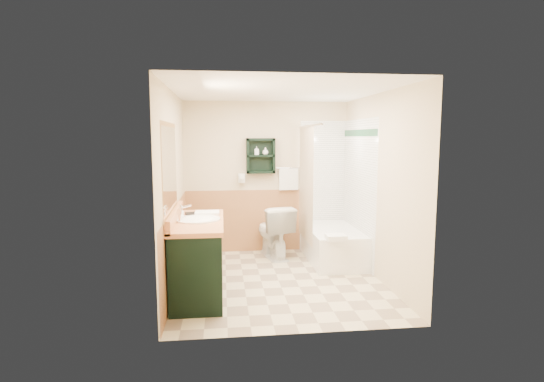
{
  "coord_description": "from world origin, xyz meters",
  "views": [
    {
      "loc": [
        -0.7,
        -5.24,
        1.84
      ],
      "look_at": [
        -0.06,
        0.2,
        1.14
      ],
      "focal_mm": 28.0,
      "sensor_mm": 36.0,
      "label": 1
    }
  ],
  "objects_px": {
    "hair_dryer": "(242,178)",
    "soap_bottle_a": "(257,153)",
    "toilet": "(274,232)",
    "soap_bottle_b": "(265,152)",
    "bathtub": "(332,244)",
    "wall_shelf": "(261,156)",
    "vanity": "(198,257)",
    "vanity_book": "(185,206)"
  },
  "relations": [
    {
      "from": "hair_dryer",
      "to": "soap_bottle_a",
      "type": "height_order",
      "value": "soap_bottle_a"
    },
    {
      "from": "toilet",
      "to": "soap_bottle_b",
      "type": "height_order",
      "value": "soap_bottle_b"
    },
    {
      "from": "hair_dryer",
      "to": "soap_bottle_a",
      "type": "distance_m",
      "value": 0.46
    },
    {
      "from": "bathtub",
      "to": "wall_shelf",
      "type": "bearing_deg",
      "value": 152.18
    },
    {
      "from": "vanity",
      "to": "toilet",
      "type": "bearing_deg",
      "value": 53.8
    },
    {
      "from": "hair_dryer",
      "to": "soap_bottle_b",
      "type": "distance_m",
      "value": 0.56
    },
    {
      "from": "bathtub",
      "to": "toilet",
      "type": "relative_size",
      "value": 1.84
    },
    {
      "from": "vanity",
      "to": "vanity_book",
      "type": "distance_m",
      "value": 0.66
    },
    {
      "from": "toilet",
      "to": "wall_shelf",
      "type": "bearing_deg",
      "value": -74.23
    },
    {
      "from": "bathtub",
      "to": "vanity_book",
      "type": "relative_size",
      "value": 6.59
    },
    {
      "from": "bathtub",
      "to": "vanity_book",
      "type": "bearing_deg",
      "value": -156.55
    },
    {
      "from": "bathtub",
      "to": "soap_bottle_b",
      "type": "bearing_deg",
      "value": 150.58
    },
    {
      "from": "hair_dryer",
      "to": "vanity_book",
      "type": "distance_m",
      "value": 1.67
    },
    {
      "from": "vanity",
      "to": "bathtub",
      "type": "relative_size",
      "value": 0.94
    },
    {
      "from": "bathtub",
      "to": "toilet",
      "type": "xyz_separation_m",
      "value": [
        -0.86,
        0.23,
        0.16
      ]
    },
    {
      "from": "vanity_book",
      "to": "bathtub",
      "type": "bearing_deg",
      "value": 14.33
    },
    {
      "from": "wall_shelf",
      "to": "hair_dryer",
      "type": "height_order",
      "value": "wall_shelf"
    },
    {
      "from": "wall_shelf",
      "to": "vanity_book",
      "type": "distance_m",
      "value": 1.87
    },
    {
      "from": "vanity",
      "to": "soap_bottle_b",
      "type": "distance_m",
      "value": 2.32
    },
    {
      "from": "vanity",
      "to": "vanity_book",
      "type": "bearing_deg",
      "value": 117.61
    },
    {
      "from": "vanity",
      "to": "toilet",
      "type": "height_order",
      "value": "vanity"
    },
    {
      "from": "toilet",
      "to": "soap_bottle_a",
      "type": "xyz_separation_m",
      "value": [
        -0.23,
        0.3,
        1.2
      ]
    },
    {
      "from": "soap_bottle_a",
      "to": "soap_bottle_b",
      "type": "distance_m",
      "value": 0.14
    },
    {
      "from": "wall_shelf",
      "to": "bathtub",
      "type": "height_order",
      "value": "wall_shelf"
    },
    {
      "from": "vanity",
      "to": "soap_bottle_a",
      "type": "height_order",
      "value": "soap_bottle_a"
    },
    {
      "from": "soap_bottle_a",
      "to": "bathtub",
      "type": "bearing_deg",
      "value": -26.18
    },
    {
      "from": "vanity_book",
      "to": "soap_bottle_b",
      "type": "bearing_deg",
      "value": 42.64
    },
    {
      "from": "wall_shelf",
      "to": "vanity",
      "type": "relative_size",
      "value": 0.39
    },
    {
      "from": "vanity_book",
      "to": "soap_bottle_a",
      "type": "relative_size",
      "value": 1.67
    },
    {
      "from": "bathtub",
      "to": "vanity",
      "type": "bearing_deg",
      "value": -147.57
    },
    {
      "from": "vanity_book",
      "to": "soap_bottle_b",
      "type": "height_order",
      "value": "soap_bottle_b"
    },
    {
      "from": "bathtub",
      "to": "soap_bottle_b",
      "type": "xyz_separation_m",
      "value": [
        -0.95,
        0.54,
        1.37
      ]
    },
    {
      "from": "wall_shelf",
      "to": "toilet",
      "type": "height_order",
      "value": "wall_shelf"
    },
    {
      "from": "hair_dryer",
      "to": "bathtub",
      "type": "height_order",
      "value": "hair_dryer"
    },
    {
      "from": "wall_shelf",
      "to": "vanity",
      "type": "distance_m",
      "value": 2.26
    },
    {
      "from": "wall_shelf",
      "to": "vanity_book",
      "type": "relative_size",
      "value": 2.42
    },
    {
      "from": "soap_bottle_a",
      "to": "wall_shelf",
      "type": "bearing_deg",
      "value": 4.41
    },
    {
      "from": "bathtub",
      "to": "vanity_book",
      "type": "height_order",
      "value": "vanity_book"
    },
    {
      "from": "toilet",
      "to": "vanity_book",
      "type": "xyz_separation_m",
      "value": [
        -1.23,
        -1.14,
        0.6
      ]
    },
    {
      "from": "vanity",
      "to": "bathtub",
      "type": "height_order",
      "value": "vanity"
    },
    {
      "from": "wall_shelf",
      "to": "vanity_book",
      "type": "height_order",
      "value": "wall_shelf"
    },
    {
      "from": "wall_shelf",
      "to": "soap_bottle_b",
      "type": "bearing_deg",
      "value": -3.82
    }
  ]
}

